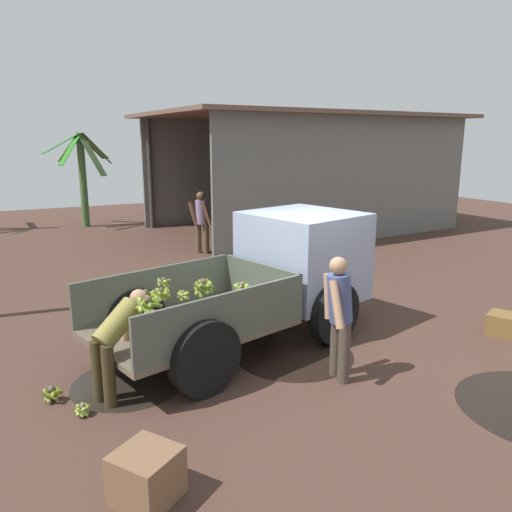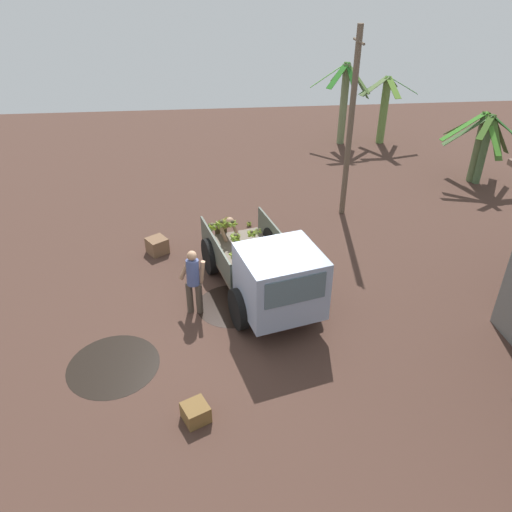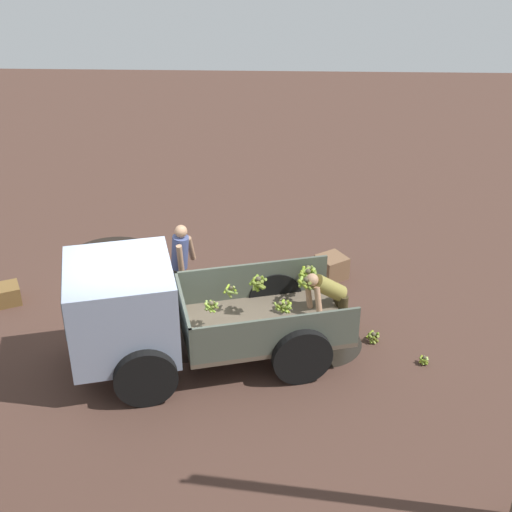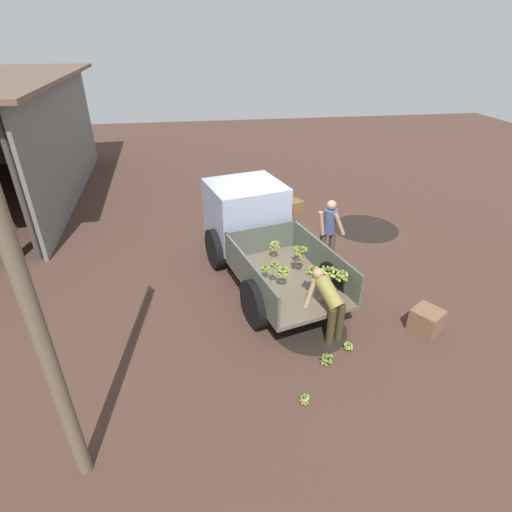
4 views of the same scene
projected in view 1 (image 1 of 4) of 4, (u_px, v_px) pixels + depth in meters
name	position (u px, v px, depth m)	size (l,w,h in m)	color
ground	(307.00, 338.00, 7.85)	(36.00, 36.00, 0.00)	#473027
mud_patch_1	(294.00, 355.00, 7.25)	(1.73, 1.73, 0.01)	black
mud_patch_2	(128.00, 383.00, 6.40)	(1.43, 1.43, 0.01)	black
cargo_truck	(283.00, 270.00, 7.95)	(4.66, 2.79, 1.90)	brown
warehouse_shed	(313.00, 148.00, 17.24)	(10.56, 7.04, 3.85)	slate
banana_palm_5	(83.00, 175.00, 17.45)	(2.46, 2.41, 3.27)	#3D6231
person_foreground_visitor	(339.00, 313.00, 6.33)	(0.45, 0.65, 1.64)	#493D32
person_worker_loading	(117.00, 338.00, 5.93)	(0.80, 0.73, 1.27)	#3A301B
person_bystander_near_shed	(201.00, 219.00, 13.48)	(0.58, 0.58, 1.69)	brown
banana_bunch_on_ground_0	(82.00, 409.00, 5.63)	(0.19, 0.19, 0.16)	brown
banana_bunch_on_ground_2	(52.00, 393.00, 5.94)	(0.25, 0.24, 0.20)	brown
wooden_crate_0	(146.00, 475.00, 4.31)	(0.50, 0.50, 0.45)	brown
wooden_crate_1	(503.00, 324.00, 7.95)	(0.45, 0.45, 0.35)	brown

